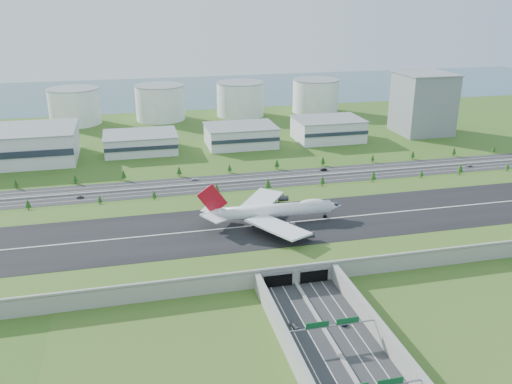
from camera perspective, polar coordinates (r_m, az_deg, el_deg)
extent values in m
plane|color=#2E5B1C|center=(292.97, 1.28, -4.90)|extent=(1200.00, 1200.00, 0.00)
cube|color=gray|center=(291.30, 1.29, -4.19)|extent=(520.00, 100.00, 8.00)
cube|color=#35561D|center=(289.64, 1.30, -3.45)|extent=(520.00, 100.00, 0.16)
cube|color=black|center=(289.58, 1.30, -3.43)|extent=(520.00, 58.00, 0.12)
cube|color=silver|center=(289.55, 1.30, -3.41)|extent=(520.00, 0.90, 0.02)
cube|color=gray|center=(246.72, 4.23, -7.82)|extent=(520.00, 1.20, 1.20)
cube|color=#28282B|center=(203.70, 9.52, -17.69)|extent=(34.00, 120.00, 0.12)
cube|color=gray|center=(203.46, 9.52, -17.61)|extent=(1.60, 120.00, 0.90)
cube|color=gray|center=(203.51, 3.54, -16.06)|extent=(2.40, 100.00, 8.00)
cube|color=gray|center=(215.33, 13.15, -14.36)|extent=(2.40, 100.00, 8.00)
cube|color=black|center=(246.45, 2.34, -9.24)|extent=(13.00, 1.20, 6.00)
cube|color=black|center=(251.09, 6.12, -8.75)|extent=(13.00, 1.20, 6.00)
cylinder|color=gray|center=(207.48, 2.90, -15.42)|extent=(0.70, 0.70, 7.00)
cylinder|color=gray|center=(219.58, 12.75, -13.73)|extent=(0.70, 0.70, 7.00)
cube|color=gray|center=(210.69, 8.04, -13.78)|extent=(38.00, 0.50, 0.50)
cube|color=#0C4C23|center=(207.98, 6.48, -13.73)|extent=(9.00, 0.30, 2.40)
cube|color=#0C4C23|center=(211.86, 9.62, -13.21)|extent=(9.00, 0.30, 2.40)
cube|color=#0C4C23|center=(186.59, 13.96, -18.81)|extent=(9.00, 0.30, 2.40)
cube|color=#28282B|center=(378.91, -2.35, 1.05)|extent=(560.00, 36.00, 0.12)
cylinder|color=#3D2819|center=(357.45, -22.83, -1.60)|extent=(0.50, 0.50, 2.36)
cone|color=#114011|center=(356.42, -22.89, -1.15)|extent=(3.67, 3.67, 4.71)
cylinder|color=#3D2819|center=(352.44, -16.09, -1.10)|extent=(0.50, 0.50, 1.99)
cone|color=#114011|center=(351.56, -16.13, -0.72)|extent=(3.09, 3.09, 3.97)
cylinder|color=#3D2819|center=(351.94, -10.65, -0.65)|extent=(0.50, 0.50, 2.16)
cone|color=#114011|center=(350.98, -10.68, -0.23)|extent=(3.36, 3.36, 4.32)
cylinder|color=#3D2819|center=(355.53, -4.15, -0.10)|extent=(0.50, 0.50, 2.55)
cone|color=#114011|center=(354.42, -4.16, 0.40)|extent=(3.96, 3.96, 5.09)
cylinder|color=#3D2819|center=(362.19, 1.26, 0.37)|extent=(0.50, 0.50, 2.85)
cone|color=#114011|center=(360.97, 1.26, 0.91)|extent=(4.43, 4.43, 5.69)
cylinder|color=#3D2819|center=(373.36, 6.98, 0.80)|extent=(0.50, 0.50, 2.45)
cone|color=#114011|center=(372.34, 7.00, 1.26)|extent=(3.81, 3.81, 4.89)
cylinder|color=#3D2819|center=(387.57, 12.21, 1.24)|extent=(0.50, 0.50, 2.71)
cone|color=#114011|center=(386.49, 12.25, 1.72)|extent=(4.21, 4.21, 5.42)
cylinder|color=#3D2819|center=(404.77, 16.99, 1.56)|extent=(0.50, 0.50, 2.03)
cone|color=#114011|center=(403.98, 17.03, 1.91)|extent=(3.16, 3.16, 4.06)
cylinder|color=#3D2819|center=(420.85, 20.66, 1.89)|extent=(0.50, 0.50, 2.85)
cone|color=#114011|center=(419.80, 20.72, 2.36)|extent=(4.43, 4.43, 5.70)
cylinder|color=#3D2819|center=(443.92, 24.91, 2.16)|extent=(0.50, 0.50, 2.06)
cone|color=#114011|center=(443.20, 24.96, 2.48)|extent=(3.21, 3.21, 4.13)
cylinder|color=#3D2819|center=(400.92, -23.93, 0.51)|extent=(0.50, 0.50, 2.15)
cone|color=#114011|center=(400.09, -23.99, 0.88)|extent=(3.34, 3.34, 4.29)
cylinder|color=#3D2819|center=(395.23, -18.48, 0.97)|extent=(0.50, 0.50, 2.23)
cone|color=#114011|center=(394.35, -18.52, 1.36)|extent=(3.48, 3.48, 4.47)
cylinder|color=#3D2819|center=(393.25, -13.76, 1.38)|extent=(0.50, 0.50, 2.59)
cone|color=#114011|center=(392.23, -13.80, 1.83)|extent=(4.02, 4.02, 5.17)
cylinder|color=#3D2819|center=(394.52, -8.09, 1.82)|extent=(0.50, 0.50, 2.49)
cone|color=#114011|center=(393.53, -8.11, 2.26)|extent=(3.88, 3.88, 4.99)
cylinder|color=#3D2819|center=(399.29, -2.80, 2.20)|extent=(0.50, 0.50, 2.14)
cone|color=#114011|center=(398.45, -2.81, 2.58)|extent=(3.34, 3.34, 4.29)
cylinder|color=#3D2819|center=(407.01, 2.19, 2.60)|extent=(0.50, 0.50, 2.62)
cone|color=#114011|center=(406.01, 2.20, 3.05)|extent=(4.08, 4.08, 5.24)
cylinder|color=#3D2819|center=(417.98, 7.04, 2.92)|extent=(0.50, 0.50, 2.45)
cone|color=#114011|center=(417.07, 7.05, 3.33)|extent=(3.82, 3.82, 4.91)
cylinder|color=#3D2819|center=(433.72, 12.15, 3.23)|extent=(0.50, 0.50, 2.06)
cone|color=#114011|center=(432.98, 12.18, 3.56)|extent=(3.20, 3.20, 4.11)
cylinder|color=#3D2819|center=(449.28, 16.14, 3.49)|extent=(0.50, 0.50, 2.35)
cone|color=#114011|center=(448.47, 16.17, 3.85)|extent=(3.65, 3.65, 4.69)
cylinder|color=#3D2819|center=(468.14, 20.07, 3.71)|extent=(0.50, 0.50, 2.41)
cone|color=#114011|center=(467.34, 20.12, 4.07)|extent=(3.75, 3.75, 4.82)
cylinder|color=#3D2819|center=(489.15, 23.70, 3.88)|extent=(0.50, 0.50, 2.07)
cone|color=#114011|center=(488.49, 23.74, 4.18)|extent=(3.23, 3.23, 4.15)
cube|color=silver|center=(461.55, -12.05, 5.09)|extent=(58.00, 42.00, 15.00)
cube|color=silver|center=(470.51, -1.63, 5.95)|extent=(58.00, 42.00, 17.00)
cube|color=silver|center=(492.36, 7.58, 6.54)|extent=(58.00, 42.00, 19.00)
cube|color=gray|center=(533.85, 17.18, 8.87)|extent=(46.00, 46.00, 55.00)
cylinder|color=silver|center=(578.78, -18.56, 8.53)|extent=(50.00, 50.00, 35.00)
cylinder|color=silver|center=(577.38, -10.06, 9.24)|extent=(50.00, 50.00, 35.00)
cylinder|color=silver|center=(588.39, -1.66, 9.73)|extent=(50.00, 50.00, 35.00)
cylinder|color=silver|center=(611.13, 6.28, 10.02)|extent=(50.00, 50.00, 35.00)
cube|color=#355665|center=(749.96, -8.18, 10.46)|extent=(1200.00, 260.00, 0.06)
cylinder|color=white|center=(290.22, 1.84, -1.97)|extent=(63.38, 9.55, 7.22)
cone|color=white|center=(299.26, 8.17, -1.47)|extent=(9.28, 7.55, 7.22)
cone|color=white|center=(284.76, -4.81, -2.38)|extent=(11.54, 7.63, 7.22)
ellipsoid|color=white|center=(294.59, 5.92, -1.18)|extent=(15.59, 6.19, 4.44)
cube|color=white|center=(273.02, 2.28, -3.71)|extent=(29.60, 36.66, 1.78)
cube|color=white|center=(307.57, 0.62, -0.87)|extent=(31.15, 36.25, 1.78)
cylinder|color=#38383D|center=(280.76, 3.53, -3.59)|extent=(5.99, 3.60, 3.38)
cylinder|color=#38383D|center=(271.57, 5.54, -4.50)|extent=(5.99, 3.60, 3.38)
cylinder|color=#38383D|center=(304.94, 2.24, -1.58)|extent=(5.99, 3.60, 3.38)
cylinder|color=#38383D|center=(317.64, 2.88, -0.68)|extent=(5.99, 3.60, 3.38)
cube|color=white|center=(277.81, -4.41, -2.76)|extent=(11.78, 14.13, 0.68)
cube|color=white|center=(291.29, -4.77, -1.66)|extent=(12.33, 14.11, 0.68)
cube|color=#A40B1B|center=(281.71, -4.63, -0.75)|extent=(16.10, 1.61, 16.91)
cylinder|color=black|center=(300.02, 7.26, -2.59)|extent=(2.14, 0.79, 2.14)
cylinder|color=black|center=(288.35, 1.11, -3.39)|extent=(2.14, 0.79, 2.14)
cylinder|color=black|center=(294.83, 0.81, -2.84)|extent=(2.14, 0.79, 2.14)
cylinder|color=black|center=(287.08, -0.21, -3.49)|extent=(2.14, 0.79, 2.14)
cylinder|color=black|center=(293.59, -0.48, -2.94)|extent=(2.14, 0.79, 2.14)
imported|color=#9D9CA0|center=(220.63, 4.00, -13.86)|extent=(3.19, 4.71, 1.49)
imported|color=#0D2045|center=(224.89, 9.11, -13.39)|extent=(2.43, 4.99, 1.37)
imported|color=#4C4D51|center=(366.70, -18.03, -0.50)|extent=(4.82, 2.78, 1.54)
imported|color=black|center=(406.18, 7.12, 2.36)|extent=(4.96, 1.83, 1.62)
imported|color=silver|center=(443.99, 21.52, 2.63)|extent=(6.15, 4.47, 1.56)
imported|color=silver|center=(384.54, -6.55, 1.35)|extent=(5.18, 2.12, 1.50)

